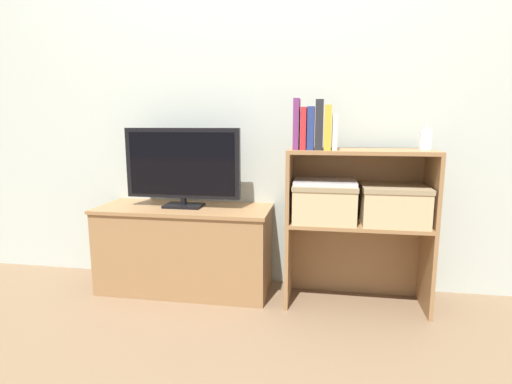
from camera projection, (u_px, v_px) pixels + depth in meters
name	position (u px, v px, depth m)	size (l,w,h in m)	color
ground_plane	(251.00, 308.00, 2.16)	(16.00, 16.00, 0.00)	brown
wall_back	(263.00, 87.00, 2.36)	(10.00, 0.05, 2.40)	#B2BCB2
tv_stand	(185.00, 248.00, 2.37)	(1.01, 0.40, 0.50)	olive
tv	(182.00, 165.00, 2.29)	(0.67, 0.14, 0.46)	black
bookshelf_lower_tier	(355.00, 249.00, 2.23)	(0.75, 0.32, 0.47)	olive
bookshelf_upper_tier	(359.00, 174.00, 2.16)	(0.75, 0.32, 0.39)	olive
book_plum	(297.00, 124.00, 2.06)	(0.03, 0.12, 0.26)	#6B2D66
book_crimson	(304.00, 129.00, 2.05)	(0.03, 0.13, 0.21)	#B22328
book_navy	(311.00, 128.00, 2.05)	(0.03, 0.13, 0.22)	navy
book_charcoal	(319.00, 125.00, 2.04)	(0.04, 0.12, 0.25)	#232328
book_mustard	(328.00, 128.00, 2.03)	(0.03, 0.16, 0.22)	gold
book_ivory	(335.00, 132.00, 2.03)	(0.02, 0.13, 0.18)	silver
baby_monitor	(425.00, 140.00, 2.02)	(0.05, 0.04, 0.13)	white
storage_basket_left	(324.00, 200.00, 2.14)	(0.33, 0.29, 0.20)	tan
storage_basket_right	(394.00, 203.00, 2.08)	(0.33, 0.29, 0.20)	tan
laptop	(325.00, 182.00, 2.12)	(0.33, 0.24, 0.02)	#BCBCC1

